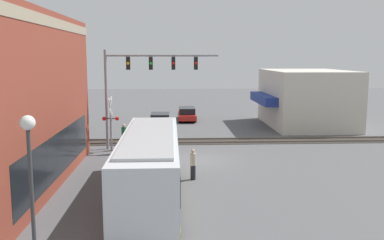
{
  "coord_description": "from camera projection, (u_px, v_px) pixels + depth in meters",
  "views": [
    {
      "loc": [
        -26.67,
        1.8,
        6.62
      ],
      "look_at": [
        3.69,
        0.31,
        2.05
      ],
      "focal_mm": 40.0,
      "sensor_mm": 36.0,
      "label": 1
    }
  ],
  "objects": [
    {
      "name": "ground_plane",
      "position": [
        200.0,
        160.0,
        27.41
      ],
      "size": [
        120.0,
        120.0,
        0.0
      ],
      "primitive_type": "plane",
      "color": "#565659"
    },
    {
      "name": "shop_building",
      "position": [
        306.0,
        98.0,
        40.67
      ],
      "size": [
        10.29,
        8.28,
        5.28
      ],
      "color": "beige",
      "rests_on": "ground"
    },
    {
      "name": "city_bus",
      "position": [
        150.0,
        162.0,
        19.84
      ],
      "size": [
        11.66,
        2.59,
        3.11
      ],
      "color": "silver",
      "rests_on": "ground"
    },
    {
      "name": "traffic_signal_gantry",
      "position": [
        143.0,
        74.0,
        30.06
      ],
      "size": [
        0.42,
        8.02,
        7.06
      ],
      "color": "gray",
      "rests_on": "ground"
    },
    {
      "name": "crossing_signal",
      "position": [
        111.0,
        119.0,
        29.77
      ],
      "size": [
        1.41,
        1.18,
        3.81
      ],
      "color": "gray",
      "rests_on": "ground"
    },
    {
      "name": "streetlamp",
      "position": [
        31.0,
        182.0,
        12.52
      ],
      "size": [
        0.44,
        0.44,
        4.94
      ],
      "color": "#38383A",
      "rests_on": "ground"
    },
    {
      "name": "rail_track_near",
      "position": [
        195.0,
        141.0,
        33.33
      ],
      "size": [
        2.6,
        60.0,
        0.15
      ],
      "color": "#332D28",
      "rests_on": "ground"
    },
    {
      "name": "parked_car_silver",
      "position": [
        160.0,
        122.0,
        38.43
      ],
      "size": [
        4.31,
        1.82,
        1.54
      ],
      "color": "#B7B7BC",
      "rests_on": "ground"
    },
    {
      "name": "parked_car_red",
      "position": [
        187.0,
        114.0,
        44.2
      ],
      "size": [
        4.82,
        1.82,
        1.37
      ],
      "color": "#B21E19",
      "rests_on": "ground"
    },
    {
      "name": "pedestrian_at_crossing",
      "position": [
        124.0,
        136.0,
        30.38
      ],
      "size": [
        0.34,
        0.34,
        1.85
      ],
      "color": "#2D3351",
      "rests_on": "ground"
    },
    {
      "name": "pedestrian_near_bus",
      "position": [
        193.0,
        164.0,
        22.99
      ],
      "size": [
        0.34,
        0.34,
        1.68
      ],
      "color": "black",
      "rests_on": "ground"
    }
  ]
}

